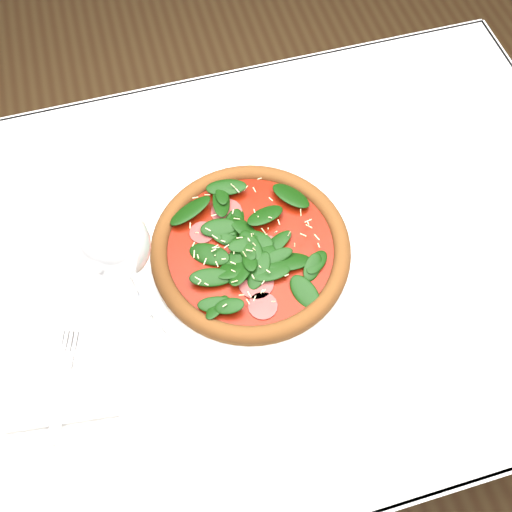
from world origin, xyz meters
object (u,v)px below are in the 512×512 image
object	(u,v)px
plate	(251,254)
pizza	(251,247)
napkin	(62,399)
wine_glass	(114,245)

from	to	relation	value
plate	pizza	bearing A→B (deg)	90.00
pizza	napkin	bearing A→B (deg)	-154.62
plate	wine_glass	world-z (taller)	wine_glass
pizza	wine_glass	xyz separation A→B (m)	(-0.19, -0.02, 0.13)
plate	pizza	xyz separation A→B (m)	(0.00, 0.00, 0.02)
wine_glass	napkin	size ratio (longest dim) A/B	1.48
plate	wine_glass	bearing A→B (deg)	-173.94
pizza	wine_glass	distance (m)	0.23
pizza	wine_glass	world-z (taller)	wine_glass
plate	wine_glass	distance (m)	0.24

